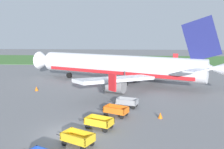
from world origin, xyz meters
name	(u,v)px	position (x,y,z in m)	size (l,w,h in m)	color
ground_plane	(67,133)	(0.00, 0.00, 0.00)	(220.00, 220.00, 0.00)	slate
grass_strip	(111,60)	(0.00, 60.09, 0.03)	(220.00, 28.00, 0.06)	#477A38
airplane	(122,66)	(4.42, 21.90, 3.05)	(35.75, 29.29, 11.34)	silver
baggage_cart_second_in_row	(78,139)	(1.42, -2.35, 0.60)	(3.49, 2.40, 1.07)	gold
baggage_cart_third_in_row	(99,122)	(2.70, 1.24, 0.60)	(3.55, 2.28, 1.07)	gold
baggage_cart_fourth_in_row	(116,111)	(4.11, 4.83, 0.60)	(3.54, 2.31, 1.07)	orange
baggage_cart_far_end	(127,102)	(5.28, 8.11, 0.60)	(3.61, 2.09, 1.07)	gray
traffic_cone_near_plane	(160,115)	(8.78, 4.45, 0.32)	(0.48, 0.48, 0.63)	orange
traffic_cone_mid_apron	(36,89)	(-8.67, 15.70, 0.34)	(0.52, 0.52, 0.68)	orange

